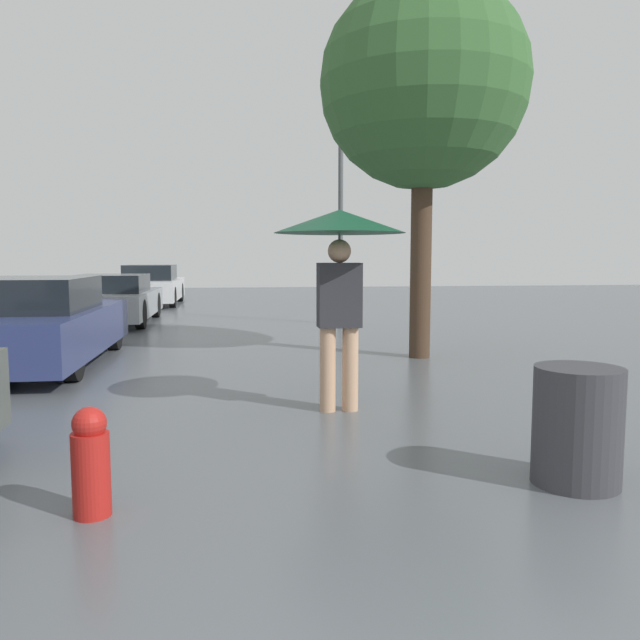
{
  "coord_description": "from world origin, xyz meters",
  "views": [
    {
      "loc": [
        -0.58,
        -0.96,
        1.52
      ],
      "look_at": [
        0.23,
        5.0,
        0.91
      ],
      "focal_mm": 35.0,
      "sensor_mm": 36.0,
      "label": 1
    }
  ],
  "objects_px": {
    "trash_bin": "(577,426)",
    "fire_hydrant": "(91,462)",
    "parked_car_second": "(33,324)",
    "parked_car_third": "(113,300)",
    "parked_car_farthest": "(151,286)",
    "pedestrian": "(339,245)",
    "street_lamp": "(341,205)",
    "tree": "(424,86)"
  },
  "relations": [
    {
      "from": "parked_car_third",
      "to": "parked_car_farthest",
      "type": "xyz_separation_m",
      "value": [
        0.13,
        5.57,
        0.05
      ]
    },
    {
      "from": "pedestrian",
      "to": "street_lamp",
      "type": "relative_size",
      "value": 0.44
    },
    {
      "from": "trash_bin",
      "to": "parked_car_farthest",
      "type": "bearing_deg",
      "value": 106.51
    },
    {
      "from": "parked_car_second",
      "to": "street_lamp",
      "type": "relative_size",
      "value": 0.96
    },
    {
      "from": "parked_car_farthest",
      "to": "street_lamp",
      "type": "height_order",
      "value": "street_lamp"
    },
    {
      "from": "parked_car_third",
      "to": "parked_car_farthest",
      "type": "height_order",
      "value": "parked_car_farthest"
    },
    {
      "from": "parked_car_second",
      "to": "trash_bin",
      "type": "bearing_deg",
      "value": -46.47
    },
    {
      "from": "parked_car_second",
      "to": "parked_car_third",
      "type": "bearing_deg",
      "value": 89.53
    },
    {
      "from": "pedestrian",
      "to": "parked_car_second",
      "type": "bearing_deg",
      "value": 140.41
    },
    {
      "from": "parked_car_farthest",
      "to": "tree",
      "type": "height_order",
      "value": "tree"
    },
    {
      "from": "pedestrian",
      "to": "parked_car_third",
      "type": "xyz_separation_m",
      "value": [
        -3.76,
        8.71,
        -1.09
      ]
    },
    {
      "from": "trash_bin",
      "to": "street_lamp",
      "type": "bearing_deg",
      "value": 89.42
    },
    {
      "from": "trash_bin",
      "to": "fire_hydrant",
      "type": "distance_m",
      "value": 3.1
    },
    {
      "from": "parked_car_third",
      "to": "tree",
      "type": "height_order",
      "value": "tree"
    },
    {
      "from": "parked_car_farthest",
      "to": "street_lamp",
      "type": "distance_m",
      "value": 8.37
    },
    {
      "from": "tree",
      "to": "fire_hydrant",
      "type": "xyz_separation_m",
      "value": [
        -3.6,
        -5.37,
        -3.67
      ]
    },
    {
      "from": "tree",
      "to": "fire_hydrant",
      "type": "distance_m",
      "value": 7.43
    },
    {
      "from": "parked_car_second",
      "to": "parked_car_farthest",
      "type": "bearing_deg",
      "value": 89.09
    },
    {
      "from": "fire_hydrant",
      "to": "parked_car_second",
      "type": "bearing_deg",
      "value": 109.82
    },
    {
      "from": "parked_car_second",
      "to": "parked_car_third",
      "type": "distance_m",
      "value": 5.56
    },
    {
      "from": "parked_car_third",
      "to": "parked_car_farthest",
      "type": "relative_size",
      "value": 0.96
    },
    {
      "from": "parked_car_farthest",
      "to": "parked_car_third",
      "type": "bearing_deg",
      "value": -91.35
    },
    {
      "from": "street_lamp",
      "to": "fire_hydrant",
      "type": "height_order",
      "value": "street_lamp"
    },
    {
      "from": "parked_car_second",
      "to": "trash_bin",
      "type": "height_order",
      "value": "parked_car_second"
    },
    {
      "from": "tree",
      "to": "parked_car_third",
      "type": "bearing_deg",
      "value": 134.44
    },
    {
      "from": "fire_hydrant",
      "to": "parked_car_farthest",
      "type": "bearing_deg",
      "value": 96.13
    },
    {
      "from": "parked_car_second",
      "to": "tree",
      "type": "xyz_separation_m",
      "value": [
        5.56,
        -0.06,
        3.41
      ]
    },
    {
      "from": "parked_car_third",
      "to": "trash_bin",
      "type": "bearing_deg",
      "value": -65.29
    },
    {
      "from": "parked_car_third",
      "to": "fire_hydrant",
      "type": "bearing_deg",
      "value": -80.14
    },
    {
      "from": "fire_hydrant",
      "to": "pedestrian",
      "type": "bearing_deg",
      "value": 50.88
    },
    {
      "from": "parked_car_second",
      "to": "parked_car_third",
      "type": "relative_size",
      "value": 1.05
    },
    {
      "from": "parked_car_farthest",
      "to": "fire_hydrant",
      "type": "height_order",
      "value": "parked_car_farthest"
    },
    {
      "from": "trash_bin",
      "to": "tree",
      "type": "bearing_deg",
      "value": 84.52
    },
    {
      "from": "parked_car_second",
      "to": "parked_car_third",
      "type": "height_order",
      "value": "parked_car_second"
    },
    {
      "from": "trash_bin",
      "to": "fire_hydrant",
      "type": "bearing_deg",
      "value": -178.06
    },
    {
      "from": "parked_car_second",
      "to": "trash_bin",
      "type": "xyz_separation_m",
      "value": [
        5.05,
        -5.32,
        -0.18
      ]
    },
    {
      "from": "street_lamp",
      "to": "parked_car_third",
      "type": "bearing_deg",
      "value": 170.89
    },
    {
      "from": "pedestrian",
      "to": "parked_car_farthest",
      "type": "relative_size",
      "value": 0.47
    },
    {
      "from": "tree",
      "to": "street_lamp",
      "type": "distance_m",
      "value": 5.0
    },
    {
      "from": "pedestrian",
      "to": "trash_bin",
      "type": "xyz_separation_m",
      "value": [
        1.25,
        -2.17,
        -1.23
      ]
    },
    {
      "from": "tree",
      "to": "fire_hydrant",
      "type": "relative_size",
      "value": 8.48
    },
    {
      "from": "parked_car_second",
      "to": "parked_car_farthest",
      "type": "xyz_separation_m",
      "value": [
        0.18,
        11.14,
        0.01
      ]
    }
  ]
}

